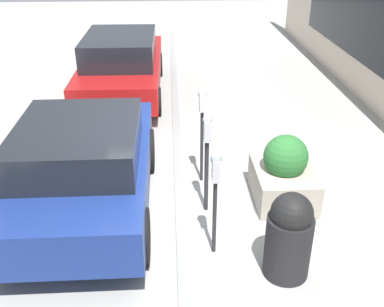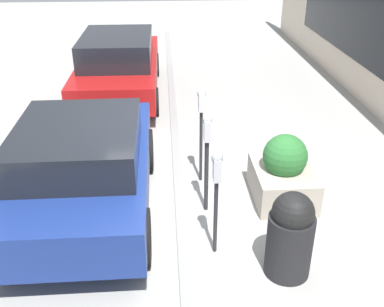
# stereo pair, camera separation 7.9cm
# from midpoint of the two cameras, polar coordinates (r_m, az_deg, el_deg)

# --- Properties ---
(ground_plane) EXTENTS (40.00, 40.00, 0.00)m
(ground_plane) POSITION_cam_midpoint_polar(r_m,az_deg,el_deg) (6.77, -1.09, -7.30)
(ground_plane) COLOR #999993
(curb_strip) EXTENTS (24.50, 0.16, 0.04)m
(curb_strip) POSITION_cam_midpoint_polar(r_m,az_deg,el_deg) (6.75, -1.78, -7.18)
(curb_strip) COLOR gray
(curb_strip) RESTS_ON ground_plane
(parking_meter_nearest) EXTENTS (0.17, 0.14, 1.45)m
(parking_meter_nearest) POSITION_cam_midpoint_polar(r_m,az_deg,el_deg) (5.42, 2.73, -3.44)
(parking_meter_nearest) COLOR #232326
(parking_meter_nearest) RESTS_ON ground_plane
(parking_meter_second) EXTENTS (0.15, 0.13, 1.52)m
(parking_meter_second) POSITION_cam_midpoint_polar(r_m,az_deg,el_deg) (6.28, 1.54, 0.82)
(parking_meter_second) COLOR #232326
(parking_meter_second) RESTS_ON ground_plane
(parking_meter_middle) EXTENTS (0.16, 0.13, 1.59)m
(parking_meter_middle) POSITION_cam_midpoint_polar(r_m,az_deg,el_deg) (7.01, 0.86, 4.87)
(parking_meter_middle) COLOR #232326
(parking_meter_middle) RESTS_ON ground_plane
(planter_box) EXTENTS (1.17, 0.88, 1.07)m
(planter_box) POSITION_cam_midpoint_polar(r_m,az_deg,el_deg) (6.97, 11.19, -2.55)
(planter_box) COLOR #A39989
(planter_box) RESTS_ON ground_plane
(parked_car_middle) EXTENTS (3.87, 1.92, 1.44)m
(parked_car_middle) POSITION_cam_midpoint_polar(r_m,az_deg,el_deg) (6.56, -14.06, -1.50)
(parked_car_middle) COLOR navy
(parked_car_middle) RESTS_ON ground_plane
(parked_car_rear) EXTENTS (4.68, 1.91, 1.49)m
(parked_car_rear) POSITION_cam_midpoint_polar(r_m,az_deg,el_deg) (11.26, -9.49, 11.15)
(parked_car_rear) COLOR maroon
(parked_car_rear) RESTS_ON ground_plane
(trash_bin) EXTENTS (0.56, 0.56, 1.12)m
(trash_bin) POSITION_cam_midpoint_polar(r_m,az_deg,el_deg) (5.50, 11.97, -10.05)
(trash_bin) COLOR black
(trash_bin) RESTS_ON ground_plane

